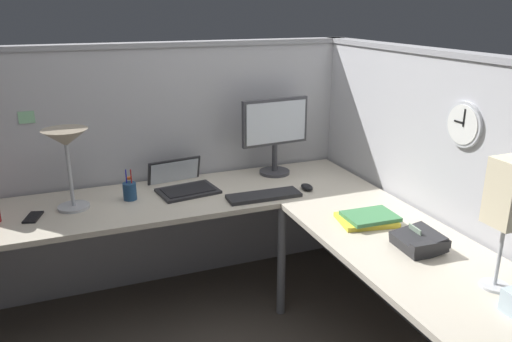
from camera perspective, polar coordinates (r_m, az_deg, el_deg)
The scene contains 16 objects.
ground_plane at distance 3.02m, azimuth 1.20°, elevation -18.03°, with size 6.80×6.80×0.00m, color #4C443D.
cubicle_wall_back at distance 3.31m, azimuth -10.39°, elevation 0.56°, with size 2.57×0.12×1.58m.
cubicle_wall_right at distance 2.86m, azimuth 19.81°, elevation -3.17°, with size 0.12×2.37×1.58m.
desk at distance 2.60m, azimuth -1.29°, elevation -8.05°, with size 2.35×2.15×0.73m.
monitor at distance 3.23m, azimuth 2.20°, elevation 4.65°, with size 0.46×0.20×0.50m.
laptop at distance 3.08m, azimuth -8.47°, elevation -1.44°, with size 0.39×0.42×0.22m.
keyboard at distance 2.90m, azimuth 0.89°, elevation -2.84°, with size 0.43×0.14×0.02m, color #232326.
computer_mouse at distance 3.03m, azimuth 5.83°, elevation -1.83°, with size 0.06×0.10×0.03m, color black.
desk_lamp_dome at distance 2.82m, azimuth -20.87°, elevation 2.86°, with size 0.24×0.24×0.44m.
pen_cup at distance 2.94m, azimuth -14.23°, elevation -2.21°, with size 0.08×0.08×0.18m.
cell_phone at distance 2.87m, azimuth -24.11°, elevation -4.84°, with size 0.07×0.14×0.01m, color black.
office_phone at distance 2.41m, azimuth 18.15°, elevation -7.71°, with size 0.20×0.22×0.11m.
book_stack at distance 2.63m, azimuth 12.66°, elevation -5.30°, with size 0.31×0.26×0.04m.
desk_lamp_paper at distance 2.08m, azimuth 26.98°, elevation -2.62°, with size 0.13×0.13×0.53m.
wall_clock at distance 2.56m, azimuth 22.73°, elevation 4.92°, with size 0.04×0.22×0.22m.
pinned_note_leftmost at distance 3.12m, azimuth -24.74°, elevation 5.59°, with size 0.09×0.00×0.07m, color #8CCC99.
Camera 1 is at (-0.94, -2.24, 1.79)m, focal length 35.02 mm.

